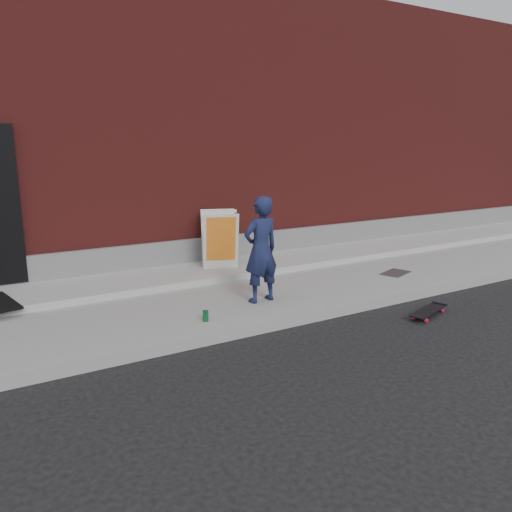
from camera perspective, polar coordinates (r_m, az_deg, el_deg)
ground at (r=6.04m, az=-0.78°, el=-9.22°), size 80.00×80.00×0.00m
sidewalk at (r=7.28m, az=-6.66°, el=-4.79°), size 20.00×3.00×0.15m
apron at (r=8.05m, az=-9.28°, el=-2.24°), size 20.00×1.20×0.10m
building at (r=12.18m, az=-17.80°, el=13.30°), size 20.00×8.10×5.00m
child at (r=6.67m, az=0.57°, el=0.73°), size 0.55×0.39×1.44m
skateboard at (r=7.09m, az=19.15°, el=-5.95°), size 0.79×0.42×0.09m
pizza_sign at (r=8.22m, az=-4.16°, el=1.98°), size 0.77×0.83×0.95m
soda_can at (r=6.11m, az=-5.78°, el=-6.83°), size 0.08×0.08×0.13m
utility_plate at (r=8.59m, az=15.65°, el=-1.88°), size 0.59×0.48×0.02m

